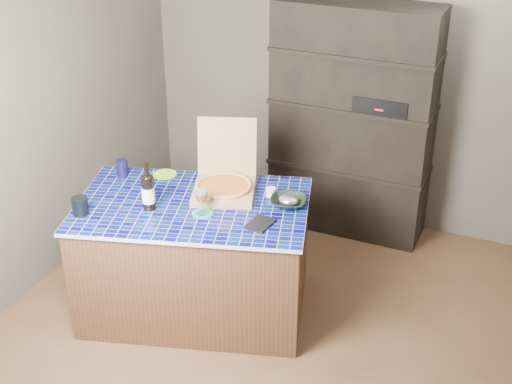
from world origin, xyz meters
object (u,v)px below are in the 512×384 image
at_px(pizza_box, 224,184).
at_px(bowl, 288,202).
at_px(wine_glass, 202,196).
at_px(mead_bottle, 148,191).
at_px(dvd_case, 260,224).
at_px(kitchen_island, 195,257).

height_order(pizza_box, bowl, pizza_box).
bearing_deg(wine_glass, bowl, 35.19).
xyz_separation_m(pizza_box, bowl, (0.44, -0.00, -0.03)).
xyz_separation_m(pizza_box, mead_bottle, (-0.33, -0.38, 0.06)).
bearing_deg(pizza_box, wine_glass, -109.48).
height_order(wine_glass, dvd_case, wine_glass).
relative_size(kitchen_island, bowl, 7.39).
distance_m(kitchen_island, bowl, 0.74).
xyz_separation_m(kitchen_island, pizza_box, (0.12, 0.22, 0.46)).
xyz_separation_m(mead_bottle, wine_glass, (0.33, 0.07, 0.00)).
bearing_deg(bowl, mead_bottle, -153.57).
height_order(pizza_box, mead_bottle, pizza_box).
distance_m(kitchen_island, wine_glass, 0.54).
relative_size(mead_bottle, dvd_case, 1.75).
relative_size(kitchen_island, wine_glass, 9.30).
distance_m(wine_glass, dvd_case, 0.39).
xyz_separation_m(wine_glass, bowl, (0.44, 0.31, -0.10)).
height_order(mead_bottle, bowl, mead_bottle).
distance_m(dvd_case, bowl, 0.29).
relative_size(wine_glass, dvd_case, 1.00).
bearing_deg(pizza_box, kitchen_island, -138.28).
xyz_separation_m(kitchen_island, mead_bottle, (-0.21, -0.16, 0.52)).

